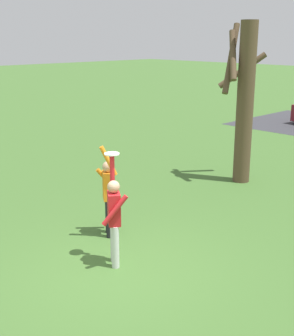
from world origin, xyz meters
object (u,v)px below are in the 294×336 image
at_px(person_catcher, 114,215).
at_px(person_defender, 108,192).
at_px(bare_tree_tall, 244,99).
at_px(frisbee_disc, 112,154).

bearing_deg(person_catcher, person_defender, -0.00).
height_order(person_defender, bare_tree_tall, bare_tree_tall).
bearing_deg(person_defender, frisbee_disc, 0.00).
height_order(frisbee_disc, bare_tree_tall, bare_tree_tall).
relative_size(person_defender, frisbee_disc, 7.36).
xyz_separation_m(person_catcher, frisbee_disc, (-0.18, 0.13, 1.11)).
bearing_deg(person_defender, person_catcher, 0.00).
relative_size(frisbee_disc, bare_tree_tall, 0.06).
bearing_deg(bare_tree_tall, person_catcher, -76.73).
height_order(person_catcher, bare_tree_tall, bare_tree_tall).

